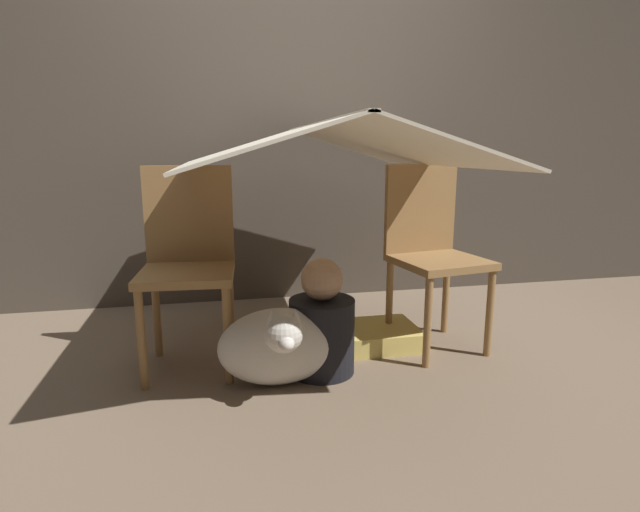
# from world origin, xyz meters

# --- Properties ---
(ground_plane) EXTENTS (8.80, 8.80, 0.00)m
(ground_plane) POSITION_xyz_m (0.00, 0.00, 0.00)
(ground_plane) COLOR #7A6651
(wall_back) EXTENTS (7.00, 0.05, 2.50)m
(wall_back) POSITION_xyz_m (0.00, 1.27, 1.25)
(wall_back) COLOR #4C4238
(wall_back) RESTS_ON ground_plane
(chair_left) EXTENTS (0.44, 0.44, 0.93)m
(chair_left) POSITION_xyz_m (-0.60, 0.26, 0.52)
(chair_left) COLOR olive
(chair_left) RESTS_ON ground_plane
(chair_right) EXTENTS (0.48, 0.48, 0.93)m
(chair_right) POSITION_xyz_m (0.60, 0.26, 0.52)
(chair_right) COLOR olive
(chair_right) RESTS_ON ground_plane
(sheet_canopy) EXTENTS (1.22, 1.57, 0.20)m
(sheet_canopy) POSITION_xyz_m (0.00, 0.19, 1.02)
(sheet_canopy) COLOR silver
(person_front) EXTENTS (0.30, 0.30, 0.53)m
(person_front) POSITION_xyz_m (-0.02, 0.03, 0.22)
(person_front) COLOR black
(person_front) RESTS_ON ground_plane
(dog) EXTENTS (0.52, 0.42, 0.40)m
(dog) POSITION_xyz_m (-0.23, -0.06, 0.18)
(dog) COLOR silver
(dog) RESTS_ON ground_plane
(floor_cushion) EXTENTS (0.43, 0.35, 0.10)m
(floor_cushion) POSITION_xyz_m (0.31, 0.29, 0.05)
(floor_cushion) COLOR #E5CC66
(floor_cushion) RESTS_ON ground_plane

